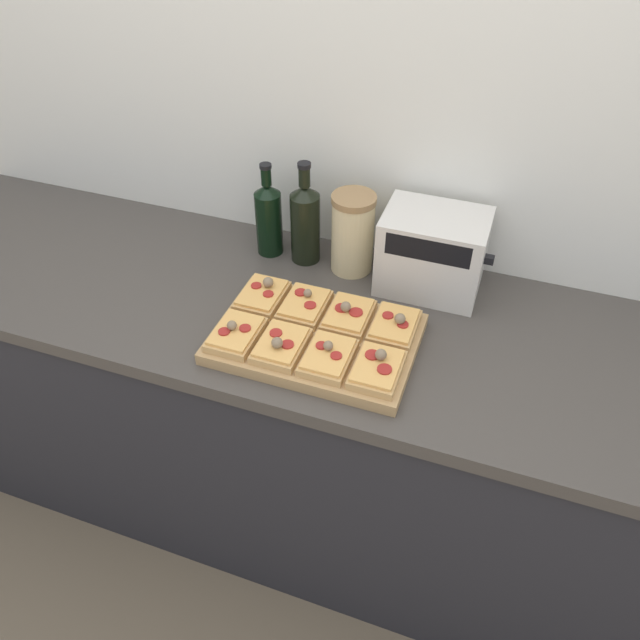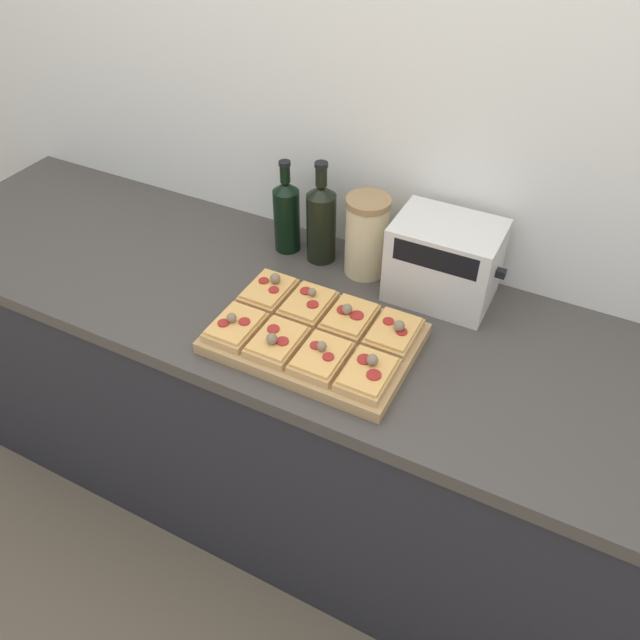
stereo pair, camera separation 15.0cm
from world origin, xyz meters
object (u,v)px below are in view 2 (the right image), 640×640
object	(u,v)px
wine_bottle	(321,221)
toaster_oven	(444,261)
olive_oil_bottle	(287,214)
grain_jar_tall	(365,236)
cutting_board	(314,338)

from	to	relation	value
wine_bottle	toaster_oven	xyz separation A→B (m)	(0.36, -0.01, -0.01)
olive_oil_bottle	wine_bottle	distance (m)	0.11
wine_bottle	grain_jar_tall	distance (m)	0.13
cutting_board	toaster_oven	bearing A→B (deg)	56.94
cutting_board	toaster_oven	size ratio (longest dim) A/B	1.66
olive_oil_bottle	grain_jar_tall	size ratio (longest dim) A/B	1.21
cutting_board	wine_bottle	xyz separation A→B (m)	(-0.15, 0.33, 0.11)
wine_bottle	grain_jar_tall	bearing A→B (deg)	-0.00
cutting_board	toaster_oven	world-z (taller)	toaster_oven
cutting_board	wine_bottle	distance (m)	0.38
olive_oil_bottle	toaster_oven	world-z (taller)	olive_oil_bottle
toaster_oven	cutting_board	bearing A→B (deg)	-123.06
olive_oil_bottle	toaster_oven	size ratio (longest dim) A/B	0.95
grain_jar_tall	toaster_oven	xyz separation A→B (m)	(0.22, -0.01, -0.01)
wine_bottle	grain_jar_tall	size ratio (longest dim) A/B	1.30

